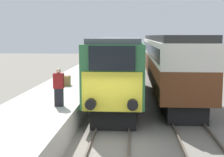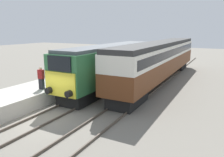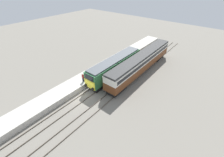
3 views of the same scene
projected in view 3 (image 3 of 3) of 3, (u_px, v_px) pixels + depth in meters
The scene contains 8 objects.
ground_plane at pixel (84, 97), 25.82m from camera, with size 120.00×120.00×0.00m, color slate.
platform_left at pixel (101, 70), 32.36m from camera, with size 3.50×50.00×1.04m.
rails_near_track at pixel (103, 83), 28.99m from camera, with size 1.51×60.00×0.14m.
rails_far_track at pixel (117, 90), 27.24m from camera, with size 1.50×60.00×0.14m.
locomotive at pixel (115, 66), 30.17m from camera, with size 2.70×14.72×3.98m.
passenger_carriage at pixel (141, 61), 31.22m from camera, with size 2.75×21.30×4.13m.
person_on_platform at pixel (83, 78), 27.43m from camera, with size 0.44×0.26×1.67m.
luggage_crate at pixel (100, 66), 31.92m from camera, with size 0.70×0.56×0.60m.
Camera 3 is at (15.96, -12.13, 17.28)m, focal length 24.00 mm.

